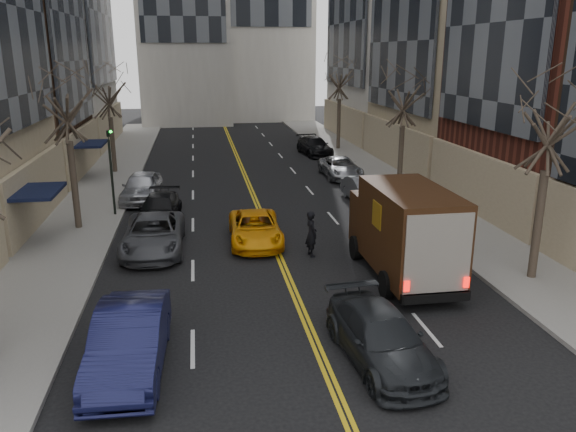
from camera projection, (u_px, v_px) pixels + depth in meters
name	position (u px, v px, depth m)	size (l,w,h in m)	color
sidewalk_left	(98.00, 193.00, 33.05)	(4.00, 66.00, 0.15)	slate
sidewalk_right	(391.00, 182.00, 35.82)	(4.00, 66.00, 0.15)	slate
tree_lf_mid	(64.00, 87.00, 24.61)	(3.20, 3.20, 8.91)	#382D23
tree_lf_far	(108.00, 84.00, 37.09)	(3.20, 3.20, 8.12)	#382D23
tree_rt_near	(554.00, 102.00, 18.84)	(3.20, 3.20, 8.71)	#382D23
tree_rt_mid	(405.00, 87.00, 32.18)	(3.20, 3.20, 8.32)	#382D23
tree_rt_far	(340.00, 69.00, 46.23)	(3.20, 3.20, 9.11)	#382D23
traffic_signal	(111.00, 162.00, 27.79)	(0.29, 0.26, 4.70)	black
ups_truck	(404.00, 232.00, 20.50)	(2.65, 6.41, 3.50)	black
observer_sedan	(381.00, 338.00, 15.09)	(2.41, 4.97, 1.39)	black
taxi	(255.00, 228.00, 24.54)	(2.19, 4.75, 1.32)	orange
pedestrian	(311.00, 234.00, 22.89)	(0.69, 0.46, 1.91)	black
parked_lf_b	(129.00, 341.00, 14.66)	(1.75, 5.02, 1.65)	#12143B
parked_lf_c	(153.00, 234.00, 23.50)	(2.45, 5.30, 1.47)	#45464C
parked_lf_d	(159.00, 209.00, 27.56)	(1.87, 4.59, 1.33)	black
parked_lf_e	(142.00, 187.00, 31.46)	(1.91, 4.74, 1.62)	#B1B2B9
parked_rt_a	(365.00, 190.00, 31.16)	(1.46, 4.18, 1.38)	#4E5156
parked_rt_b	(341.00, 168.00, 37.38)	(2.22, 4.82, 1.34)	#989A9F
parked_rt_c	(314.00, 146.00, 45.60)	(2.01, 4.94, 1.43)	black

